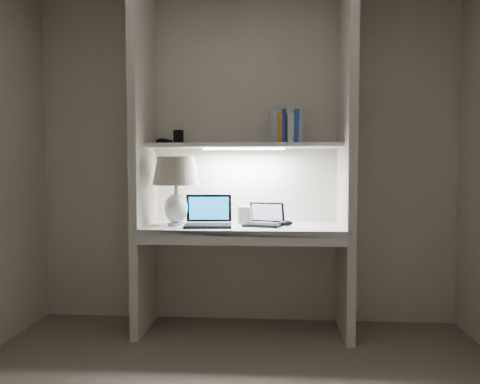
# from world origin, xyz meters

# --- Properties ---
(back_wall) EXTENTS (3.20, 0.01, 2.50)m
(back_wall) POSITION_xyz_m (0.00, 1.50, 1.25)
(back_wall) COLOR beige
(back_wall) RESTS_ON floor
(alcove_panel_left) EXTENTS (0.06, 0.55, 2.50)m
(alcove_panel_left) POSITION_xyz_m (-0.73, 1.23, 1.25)
(alcove_panel_left) COLOR beige
(alcove_panel_left) RESTS_ON floor
(alcove_panel_right) EXTENTS (0.06, 0.55, 2.50)m
(alcove_panel_right) POSITION_xyz_m (0.73, 1.23, 1.25)
(alcove_panel_right) COLOR beige
(alcove_panel_right) RESTS_ON floor
(desk) EXTENTS (1.40, 0.55, 0.04)m
(desk) POSITION_xyz_m (0.00, 1.23, 0.75)
(desk) COLOR white
(desk) RESTS_ON alcove_panel_left
(desk_apron) EXTENTS (1.46, 0.03, 0.10)m
(desk_apron) POSITION_xyz_m (0.00, 0.96, 0.72)
(desk_apron) COLOR silver
(desk_apron) RESTS_ON desk
(shelf) EXTENTS (1.40, 0.36, 0.03)m
(shelf) POSITION_xyz_m (0.00, 1.32, 1.35)
(shelf) COLOR silver
(shelf) RESTS_ON back_wall
(strip_light) EXTENTS (0.60, 0.04, 0.02)m
(strip_light) POSITION_xyz_m (0.00, 1.32, 1.33)
(strip_light) COLOR white
(strip_light) RESTS_ON shelf
(table_lamp) EXTENTS (0.34, 0.34, 0.50)m
(table_lamp) POSITION_xyz_m (-0.49, 1.22, 1.11)
(table_lamp) COLOR white
(table_lamp) RESTS_ON desk
(laptop_main) EXTENTS (0.35, 0.31, 0.22)m
(laptop_main) POSITION_xyz_m (-0.25, 1.20, 0.82)
(laptop_main) COLOR black
(laptop_main) RESTS_ON desk
(laptop_netbook) EXTENTS (0.30, 0.28, 0.16)m
(laptop_netbook) POSITION_xyz_m (0.15, 1.25, 0.81)
(laptop_netbook) COLOR black
(laptop_netbook) RESTS_ON desk
(speaker) EXTENTS (0.11, 0.09, 0.13)m
(speaker) POSITION_xyz_m (0.01, 1.33, 0.83)
(speaker) COLOR silver
(speaker) RESTS_ON desk
(mouse) EXTENTS (0.12, 0.09, 0.04)m
(mouse) POSITION_xyz_m (0.30, 1.25, 0.79)
(mouse) COLOR black
(mouse) RESTS_ON desk
(cable_coil) EXTENTS (0.13, 0.13, 0.01)m
(cable_coil) POSITION_xyz_m (0.06, 1.21, 0.78)
(cable_coil) COLOR black
(cable_coil) RESTS_ON desk
(sticky_note) EXTENTS (0.08, 0.08, 0.00)m
(sticky_note) POSITION_xyz_m (-0.64, 1.19, 0.77)
(sticky_note) COLOR yellow
(sticky_note) RESTS_ON desk
(book_row) EXTENTS (0.24, 0.17, 0.26)m
(book_row) POSITION_xyz_m (0.31, 1.42, 1.49)
(book_row) COLOR silver
(book_row) RESTS_ON shelf
(shelf_box) EXTENTS (0.07, 0.06, 0.11)m
(shelf_box) POSITION_xyz_m (-0.50, 1.40, 1.42)
(shelf_box) COLOR black
(shelf_box) RESTS_ON shelf
(shelf_gadget) EXTENTS (0.13, 0.11, 0.05)m
(shelf_gadget) POSITION_xyz_m (-0.63, 1.40, 1.39)
(shelf_gadget) COLOR black
(shelf_gadget) RESTS_ON shelf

